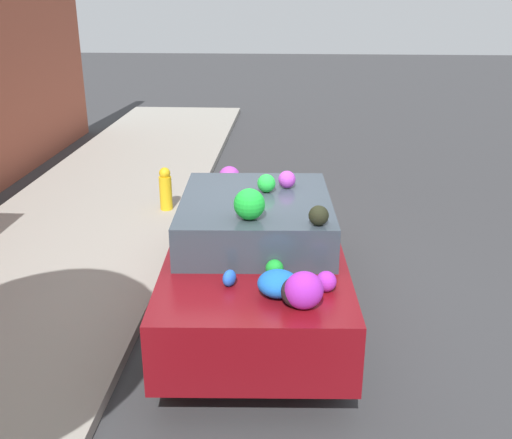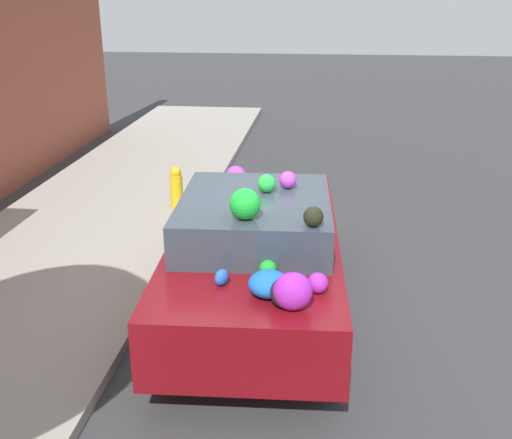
% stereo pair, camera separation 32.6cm
% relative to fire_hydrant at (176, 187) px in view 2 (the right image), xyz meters
% --- Properties ---
extents(ground_plane, '(60.00, 60.00, 0.00)m').
position_rel_fire_hydrant_xyz_m(ground_plane, '(-2.98, -1.52, -0.47)').
color(ground_plane, '#38383A').
extents(sidewalk_curb, '(24.00, 3.20, 0.12)m').
position_rel_fire_hydrant_xyz_m(sidewalk_curb, '(-2.98, 1.18, -0.41)').
color(sidewalk_curb, '#9E998E').
rests_on(sidewalk_curb, ground).
extents(fire_hydrant, '(0.20, 0.20, 0.70)m').
position_rel_fire_hydrant_xyz_m(fire_hydrant, '(0.00, 0.00, 0.00)').
color(fire_hydrant, gold).
rests_on(fire_hydrant, sidewalk_curb).
extents(art_car, '(4.14, 1.97, 1.72)m').
position_rel_fire_hydrant_xyz_m(art_car, '(-3.01, -1.65, 0.29)').
color(art_car, maroon).
rests_on(art_car, ground).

